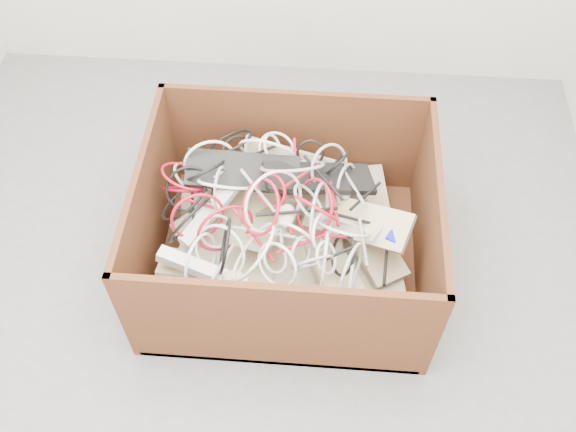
# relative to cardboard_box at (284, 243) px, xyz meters

# --- Properties ---
(ground) EXTENTS (3.00, 3.00, 0.00)m
(ground) POSITION_rel_cardboard_box_xyz_m (-0.13, -0.25, -0.15)
(ground) COLOR #59595C
(ground) RESTS_ON ground
(room_shell) EXTENTS (3.04, 3.04, 2.50)m
(room_shell) POSITION_rel_cardboard_box_xyz_m (-0.13, -0.25, 1.10)
(room_shell) COLOR beige
(room_shell) RESTS_ON ground
(cardboard_box) EXTENTS (1.10, 0.92, 0.55)m
(cardboard_box) POSITION_rel_cardboard_box_xyz_m (0.00, 0.00, 0.00)
(cardboard_box) COLOR #3B1D0E
(cardboard_box) RESTS_ON ground
(keyboard_pile) EXTENTS (0.96, 0.74, 0.34)m
(keyboard_pile) POSITION_rel_cardboard_box_xyz_m (0.04, 0.02, 0.13)
(keyboard_pile) COLOR tan
(keyboard_pile) RESTS_ON cardboard_box
(mice_scatter) EXTENTS (0.61, 0.59, 0.17)m
(mice_scatter) POSITION_rel_cardboard_box_xyz_m (-0.08, -0.01, 0.23)
(mice_scatter) COLOR #BCAD97
(mice_scatter) RESTS_ON keyboard_pile
(power_strip_left) EXTENTS (0.21, 0.28, 0.12)m
(power_strip_left) POSITION_rel_cardboard_box_xyz_m (-0.28, -0.02, 0.20)
(power_strip_left) COLOR white
(power_strip_left) RESTS_ON keyboard_pile
(power_strip_right) EXTENTS (0.27, 0.12, 0.09)m
(power_strip_right) POSITION_rel_cardboard_box_xyz_m (-0.31, -0.25, 0.18)
(power_strip_right) COLOR white
(power_strip_right) RESTS_ON keyboard_pile
(vga_plug) EXTENTS (0.06, 0.06, 0.03)m
(vga_plug) POSITION_rel_cardboard_box_xyz_m (0.41, -0.10, 0.22)
(vga_plug) COLOR #0C0FBF
(vga_plug) RESTS_ON keyboard_pile
(cable_tangle) EXTENTS (0.96, 0.80, 0.43)m
(cable_tangle) POSITION_rel_cardboard_box_xyz_m (-0.08, -0.02, 0.26)
(cable_tangle) COLOR black
(cable_tangle) RESTS_ON keyboard_pile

